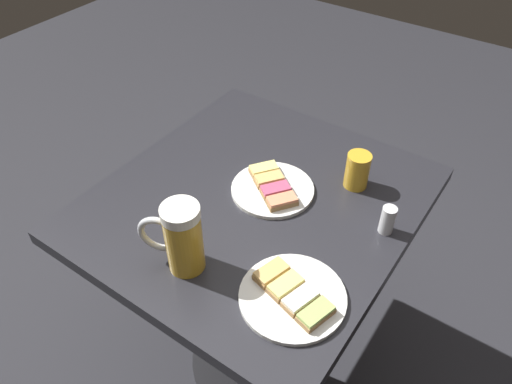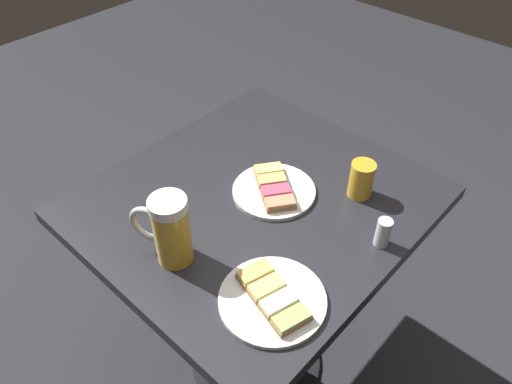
{
  "view_description": "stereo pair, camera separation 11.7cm",
  "coord_description": "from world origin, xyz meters",
  "px_view_note": "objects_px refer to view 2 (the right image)",
  "views": [
    {
      "loc": [
        -0.5,
        0.71,
        1.57
      ],
      "look_at": [
        0.0,
        0.0,
        0.78
      ],
      "focal_mm": 34.24,
      "sensor_mm": 36.0,
      "label": 1
    },
    {
      "loc": [
        -0.59,
        0.64,
        1.57
      ],
      "look_at": [
        0.0,
        0.0,
        0.78
      ],
      "focal_mm": 34.24,
      "sensor_mm": 36.0,
      "label": 2
    }
  ],
  "objects_px": {
    "plate_near": "(274,189)",
    "plate_far": "(272,298)",
    "salt_shaker": "(383,232)",
    "beer_glass_small": "(361,180)",
    "beer_mug": "(168,229)"
  },
  "relations": [
    {
      "from": "plate_near",
      "to": "plate_far",
      "type": "height_order",
      "value": "same"
    },
    {
      "from": "plate_near",
      "to": "salt_shaker",
      "type": "height_order",
      "value": "salt_shaker"
    },
    {
      "from": "beer_glass_small",
      "to": "salt_shaker",
      "type": "distance_m",
      "value": 0.16
    },
    {
      "from": "plate_near",
      "to": "beer_mug",
      "type": "bearing_deg",
      "value": 84.98
    },
    {
      "from": "beer_glass_small",
      "to": "salt_shaker",
      "type": "xyz_separation_m",
      "value": [
        -0.13,
        0.1,
        -0.01
      ]
    },
    {
      "from": "plate_near",
      "to": "beer_mug",
      "type": "xyz_separation_m",
      "value": [
        0.03,
        0.3,
        0.07
      ]
    },
    {
      "from": "beer_mug",
      "to": "beer_glass_small",
      "type": "height_order",
      "value": "beer_mug"
    },
    {
      "from": "salt_shaker",
      "to": "beer_mug",
      "type": "bearing_deg",
      "value": 47.08
    },
    {
      "from": "plate_far",
      "to": "salt_shaker",
      "type": "distance_m",
      "value": 0.29
    },
    {
      "from": "beer_glass_small",
      "to": "salt_shaker",
      "type": "relative_size",
      "value": 1.33
    },
    {
      "from": "plate_far",
      "to": "salt_shaker",
      "type": "xyz_separation_m",
      "value": [
        -0.07,
        -0.28,
        0.03
      ]
    },
    {
      "from": "plate_far",
      "to": "beer_mug",
      "type": "distance_m",
      "value": 0.25
    },
    {
      "from": "plate_near",
      "to": "plate_far",
      "type": "bearing_deg",
      "value": 130.52
    },
    {
      "from": "plate_near",
      "to": "beer_glass_small",
      "type": "relative_size",
      "value": 2.21
    },
    {
      "from": "plate_near",
      "to": "beer_glass_small",
      "type": "height_order",
      "value": "beer_glass_small"
    }
  ]
}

